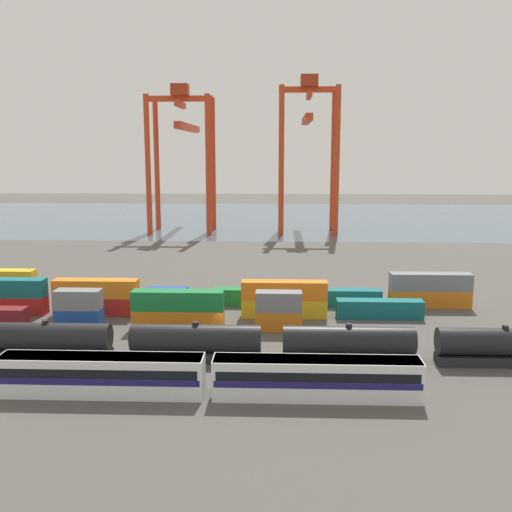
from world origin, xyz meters
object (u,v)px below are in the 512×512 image
(passenger_train, at_px, (208,375))
(shipping_container_14, at_px, (379,309))
(shipping_container_3, at_px, (178,319))
(shipping_container_21, at_px, (430,299))
(gantry_crane_west, at_px, (183,142))
(freight_tank_row, at_px, (348,344))
(shipping_container_19, at_px, (254,297))
(shipping_container_20, at_px, (341,298))
(shipping_container_11, at_px, (190,307))
(gantry_crane_central, at_px, (308,138))
(shipping_container_17, at_px, (82,295))

(passenger_train, distance_m, shipping_container_14, 34.75)
(shipping_container_3, bearing_deg, shipping_container_14, 12.76)
(shipping_container_21, bearing_deg, gantry_crane_west, 120.87)
(freight_tank_row, relative_size, shipping_container_19, 6.84)
(shipping_container_3, relative_size, shipping_container_20, 1.00)
(shipping_container_3, bearing_deg, shipping_container_19, 52.76)
(freight_tank_row, distance_m, shipping_container_3, 24.14)
(freight_tank_row, distance_m, shipping_container_11, 27.26)
(shipping_container_3, bearing_deg, gantry_crane_central, 77.45)
(passenger_train, bearing_deg, shipping_container_21, 48.94)
(shipping_container_14, xyz_separation_m, gantry_crane_west, (-42.21, 91.22, 24.52))
(shipping_container_11, height_order, shipping_container_17, same)
(shipping_container_19, bearing_deg, shipping_container_20, 0.00)
(shipping_container_11, distance_m, gantry_crane_west, 95.68)
(passenger_train, bearing_deg, shipping_container_19, 85.10)
(freight_tank_row, bearing_deg, shipping_container_17, 147.63)
(shipping_container_19, xyz_separation_m, shipping_container_20, (13.33, 0.00, 0.00))
(shipping_container_14, distance_m, shipping_container_21, 10.62)
(freight_tank_row, xyz_separation_m, shipping_container_19, (-11.58, 24.23, -0.84))
(passenger_train, xyz_separation_m, shipping_container_14, (20.97, 27.70, -0.84))
(freight_tank_row, bearing_deg, shipping_container_3, 150.84)
(freight_tank_row, distance_m, shipping_container_17, 45.27)
(shipping_container_14, bearing_deg, shipping_container_21, 36.00)
(shipping_container_3, distance_m, shipping_container_20, 26.00)
(shipping_container_20, relative_size, gantry_crane_west, 0.29)
(shipping_container_11, bearing_deg, gantry_crane_central, 76.97)
(freight_tank_row, xyz_separation_m, shipping_container_3, (-21.07, 11.76, -0.84))
(shipping_container_11, relative_size, shipping_container_19, 0.50)
(freight_tank_row, distance_m, shipping_container_20, 24.31)
(freight_tank_row, height_order, gantry_crane_west, gantry_crane_west)
(freight_tank_row, distance_m, gantry_crane_central, 110.98)
(shipping_container_3, relative_size, gantry_crane_central, 0.27)
(shipping_container_20, relative_size, gantry_crane_central, 0.27)
(shipping_container_3, relative_size, shipping_container_21, 1.00)
(shipping_container_19, distance_m, gantry_crane_west, 91.68)
(shipping_container_21, bearing_deg, shipping_container_17, 180.00)
(passenger_train, height_order, freight_tank_row, freight_tank_row)
(shipping_container_11, distance_m, gantry_crane_central, 96.05)
(passenger_train, height_order, shipping_container_17, passenger_train)
(passenger_train, bearing_deg, shipping_container_20, 64.44)
(shipping_container_3, height_order, shipping_container_19, same)
(freight_tank_row, bearing_deg, shipping_container_20, 85.89)
(shipping_container_17, xyz_separation_m, gantry_crane_central, (38.64, 83.95, 25.60))
(shipping_container_21, relative_size, gantry_crane_west, 0.29)
(shipping_container_19, bearing_deg, passenger_train, -94.90)
(shipping_container_11, height_order, shipping_container_21, same)
(shipping_container_14, xyz_separation_m, shipping_container_19, (-18.06, 6.24, 0.00))
(shipping_container_3, xyz_separation_m, shipping_container_11, (0.60, 6.24, 0.00))
(shipping_container_14, xyz_separation_m, shipping_container_17, (-44.71, 6.24, 0.00))
(shipping_container_3, bearing_deg, freight_tank_row, -29.16)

